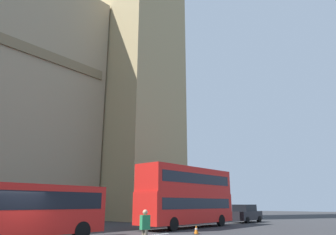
{
  "coord_description": "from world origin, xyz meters",
  "views": [
    {
      "loc": [
        -6.8,
        -14.44,
        1.93
      ],
      "look_at": [
        14.8,
        4.26,
        9.94
      ],
      "focal_mm": 32.98,
      "sensor_mm": 36.0,
      "label": 1
    }
  ],
  "objects": [
    {
      "name": "sedan_lead",
      "position": [
        25.07,
        2.03,
        0.91
      ],
      "size": [
        4.4,
        1.86,
        1.85
      ],
      "color": "black",
      "rests_on": "ground_plane"
    },
    {
      "name": "traffic_cone_middle",
      "position": [
        10.82,
        -1.67,
        0.28
      ],
      "size": [
        0.36,
        0.36,
        0.58
      ],
      "color": "black",
      "rests_on": "ground_plane"
    },
    {
      "name": "pedestrian_by_kerb",
      "position": [
        3.2,
        -4.46,
        0.91
      ],
      "size": [
        0.45,
        0.35,
        1.69
      ],
      "color": "#726651",
      "rests_on": "ground_plane"
    },
    {
      "name": "double_decker_bus",
      "position": [
        14.74,
        2.0,
        2.71
      ],
      "size": [
        10.31,
        2.54,
        4.9
      ],
      "color": "red",
      "rests_on": "ground_plane"
    }
  ]
}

